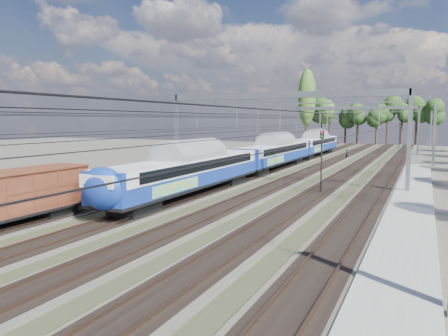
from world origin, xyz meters
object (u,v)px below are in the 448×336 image
at_px(worker, 347,154).
at_px(signal_far, 400,132).
at_px(signal_near, 322,154).
at_px(emu_train, 275,149).

height_order(worker, signal_far, signal_far).
height_order(signal_near, signal_far, signal_far).
bearing_deg(emu_train, worker, 75.37).
distance_m(emu_train, signal_far, 54.59).
relative_size(worker, signal_near, 0.29).
xyz_separation_m(worker, signal_far, (6.37, 32.04, 2.86)).
bearing_deg(signal_near, worker, 74.83).
distance_m(emu_train, signal_near, 18.37).
height_order(worker, signal_near, signal_near).
bearing_deg(worker, signal_near, 167.61).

